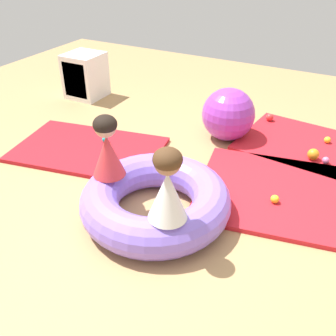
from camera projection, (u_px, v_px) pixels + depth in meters
ground_plane at (158, 206)px, 3.11m from camera, size 8.00×8.00×0.00m
gym_mat_front at (312, 147)px, 3.89m from camera, size 1.49×1.15×0.04m
gym_mat_far_right at (280, 193)px, 3.23m from camera, size 1.53×1.36×0.04m
gym_mat_near_right at (88, 149)px, 3.86m from camera, size 1.57×1.15×0.04m
inflatable_cushion at (156, 200)px, 2.94m from camera, size 1.15×1.15×0.29m
child_in_red at (107, 147)px, 2.85m from camera, size 0.35×0.35×0.49m
child_in_white at (168, 186)px, 2.41m from camera, size 0.32×0.32×0.51m
play_ball_yellow at (327, 140)px, 3.92m from camera, size 0.07×0.07×0.07m
play_ball_teal at (105, 139)px, 3.93m from camera, size 0.06×0.06×0.06m
play_ball_orange at (313, 154)px, 3.63m from camera, size 0.11×0.11×0.11m
play_ball_pink at (326, 160)px, 3.58m from camera, size 0.07×0.07×0.07m
play_ball_red at (270, 117)px, 4.36m from camera, size 0.08×0.08×0.08m
play_ball_yellow_second at (275, 199)px, 3.07m from camera, size 0.07×0.07×0.07m
exercise_ball_large at (228, 114)px, 3.96m from camera, size 0.54×0.54×0.54m
storage_cube at (84, 76)px, 4.95m from camera, size 0.44×0.44×0.56m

